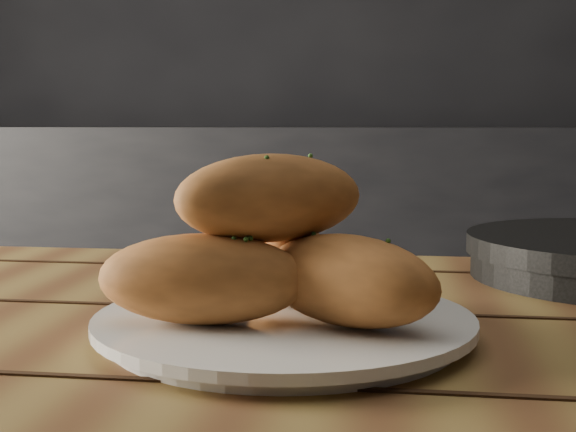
% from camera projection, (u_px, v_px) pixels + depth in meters
% --- Properties ---
extents(counter, '(2.80, 0.60, 0.90)m').
position_uv_depth(counter, '(329.00, 272.00, 2.50)').
color(counter, black).
rests_on(counter, ground).
extents(plate, '(0.28, 0.28, 0.02)m').
position_uv_depth(plate, '(284.00, 326.00, 0.60)').
color(plate, white).
rests_on(plate, table).
extents(bread_rolls, '(0.26, 0.22, 0.12)m').
position_uv_depth(bread_rolls, '(277.00, 254.00, 0.59)').
color(bread_rolls, '#BE6F35').
rests_on(bread_rolls, plate).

